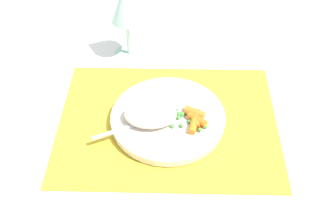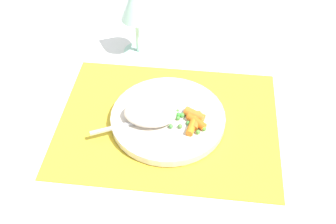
% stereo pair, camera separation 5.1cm
% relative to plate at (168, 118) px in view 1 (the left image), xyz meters
% --- Properties ---
extents(ground_plane, '(2.40, 2.40, 0.00)m').
position_rel_plate_xyz_m(ground_plane, '(0.00, 0.00, -0.01)').
color(ground_plane, white).
extents(placemat, '(0.44, 0.33, 0.01)m').
position_rel_plate_xyz_m(placemat, '(0.00, 0.00, -0.01)').
color(placemat, gold).
rests_on(placemat, ground_plane).
extents(plate, '(0.23, 0.23, 0.02)m').
position_rel_plate_xyz_m(plate, '(0.00, 0.00, 0.00)').
color(plate, silver).
rests_on(plate, placemat).
extents(rice_mound, '(0.10, 0.07, 0.03)m').
position_rel_plate_xyz_m(rice_mound, '(-0.03, -0.01, 0.02)').
color(rice_mound, beige).
rests_on(rice_mound, plate).
extents(carrot_portion, '(0.05, 0.06, 0.02)m').
position_rel_plate_xyz_m(carrot_portion, '(0.05, -0.02, 0.02)').
color(carrot_portion, orange).
rests_on(carrot_portion, plate).
extents(pea_scatter, '(0.10, 0.07, 0.01)m').
position_rel_plate_xyz_m(pea_scatter, '(0.03, -0.01, 0.01)').
color(pea_scatter, '#57942E').
rests_on(pea_scatter, plate).
extents(fork, '(0.19, 0.10, 0.01)m').
position_rel_plate_xyz_m(fork, '(-0.03, -0.01, 0.01)').
color(fork, silver).
rests_on(fork, plate).
extents(wine_glass, '(0.07, 0.07, 0.18)m').
position_rel_plate_xyz_m(wine_glass, '(-0.10, 0.23, 0.11)').
color(wine_glass, '#B2E0CC').
rests_on(wine_glass, ground_plane).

